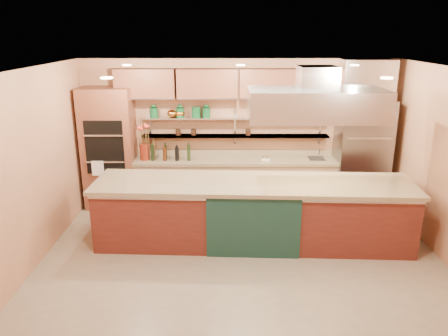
{
  "coord_description": "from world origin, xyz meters",
  "views": [
    {
      "loc": [
        -0.25,
        -5.86,
        3.27
      ],
      "look_at": [
        -0.26,
        1.0,
        1.13
      ],
      "focal_mm": 35.0,
      "sensor_mm": 36.0,
      "label": 1
    }
  ],
  "objects_px": {
    "kitchen_scale": "(265,158)",
    "flower_vase": "(145,152)",
    "island": "(253,212)",
    "copper_kettle": "(172,113)",
    "green_canister": "(196,112)",
    "refrigerator": "(361,154)"
  },
  "relations": [
    {
      "from": "refrigerator",
      "to": "flower_vase",
      "type": "relative_size",
      "value": 6.75
    },
    {
      "from": "flower_vase",
      "to": "copper_kettle",
      "type": "bearing_deg",
      "value": 22.9
    },
    {
      "from": "copper_kettle",
      "to": "green_canister",
      "type": "distance_m",
      "value": 0.46
    },
    {
      "from": "kitchen_scale",
      "to": "flower_vase",
      "type": "bearing_deg",
      "value": 158.95
    },
    {
      "from": "island",
      "to": "copper_kettle",
      "type": "bearing_deg",
      "value": 131.79
    },
    {
      "from": "refrigerator",
      "to": "green_canister",
      "type": "xyz_separation_m",
      "value": [
        -3.15,
        0.23,
        0.77
      ]
    },
    {
      "from": "flower_vase",
      "to": "green_canister",
      "type": "distance_m",
      "value": 1.24
    },
    {
      "from": "kitchen_scale",
      "to": "island",
      "type": "bearing_deg",
      "value": -123.0
    },
    {
      "from": "island",
      "to": "green_canister",
      "type": "relative_size",
      "value": 24.52
    },
    {
      "from": "flower_vase",
      "to": "kitchen_scale",
      "type": "distance_m",
      "value": 2.31
    },
    {
      "from": "kitchen_scale",
      "to": "green_canister",
      "type": "bearing_deg",
      "value": 149.53
    },
    {
      "from": "island",
      "to": "flower_vase",
      "type": "height_order",
      "value": "flower_vase"
    },
    {
      "from": "island",
      "to": "green_canister",
      "type": "bearing_deg",
      "value": 121.71
    },
    {
      "from": "island",
      "to": "flower_vase",
      "type": "distance_m",
      "value": 2.58
    },
    {
      "from": "flower_vase",
      "to": "kitchen_scale",
      "type": "relative_size",
      "value": 1.96
    },
    {
      "from": "kitchen_scale",
      "to": "copper_kettle",
      "type": "distance_m",
      "value": 1.97
    },
    {
      "from": "refrigerator",
      "to": "flower_vase",
      "type": "distance_m",
      "value": 4.13
    },
    {
      "from": "green_canister",
      "to": "copper_kettle",
      "type": "bearing_deg",
      "value": 180.0
    },
    {
      "from": "refrigerator",
      "to": "copper_kettle",
      "type": "distance_m",
      "value": 3.69
    },
    {
      "from": "flower_vase",
      "to": "copper_kettle",
      "type": "height_order",
      "value": "copper_kettle"
    },
    {
      "from": "refrigerator",
      "to": "copper_kettle",
      "type": "bearing_deg",
      "value": 176.35
    },
    {
      "from": "flower_vase",
      "to": "island",
      "type": "bearing_deg",
      "value": -38.2
    }
  ]
}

